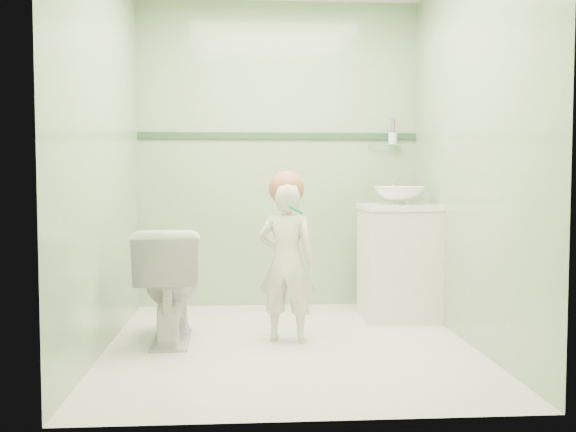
{
  "coord_description": "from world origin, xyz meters",
  "views": [
    {
      "loc": [
        -0.28,
        -3.9,
        1.02
      ],
      "look_at": [
        0.0,
        0.15,
        0.78
      ],
      "focal_mm": 40.51,
      "sensor_mm": 36.0,
      "label": 1
    }
  ],
  "objects": [
    {
      "name": "toilet",
      "position": [
        -0.74,
        0.15,
        0.36
      ],
      "size": [
        0.42,
        0.71,
        0.71
      ],
      "primitive_type": "imported",
      "rotation": [
        0.0,
        0.0,
        3.17
      ],
      "color": "white",
      "rests_on": "ground"
    },
    {
      "name": "basin",
      "position": [
        0.84,
        0.7,
        0.89
      ],
      "size": [
        0.37,
        0.37,
        0.13
      ],
      "primitive_type": "imported",
      "color": "white",
      "rests_on": "counter"
    },
    {
      "name": "ground",
      "position": [
        0.0,
        0.0,
        0.0
      ],
      "size": [
        2.5,
        2.5,
        0.0
      ],
      "primitive_type": "plane",
      "color": "beige",
      "rests_on": "ground"
    },
    {
      "name": "trim_stripe",
      "position": [
        0.0,
        1.24,
        1.35
      ],
      "size": [
        2.2,
        0.02,
        0.05
      ],
      "primitive_type": "cube",
      "color": "#2A482E",
      "rests_on": "room_shell"
    },
    {
      "name": "toddler",
      "position": [
        -0.01,
        0.09,
        0.49
      ],
      "size": [
        0.41,
        0.33,
        0.99
      ],
      "primitive_type": "imported",
      "rotation": [
        0.0,
        0.0,
        2.86
      ],
      "color": "beige",
      "rests_on": "ground"
    },
    {
      "name": "room_shell",
      "position": [
        0.0,
        0.0,
        1.2
      ],
      "size": [
        2.5,
        2.54,
        2.4
      ],
      "color": "#8DAF7C",
      "rests_on": "ground"
    },
    {
      "name": "teal_toothbrush",
      "position": [
        0.03,
        -0.05,
        0.83
      ],
      "size": [
        0.11,
        0.14,
        0.08
      ],
      "color": "#16815D",
      "rests_on": "toddler"
    },
    {
      "name": "vanity",
      "position": [
        0.84,
        0.7,
        0.4
      ],
      "size": [
        0.52,
        0.5,
        0.8
      ],
      "primitive_type": "cube",
      "color": "silver",
      "rests_on": "ground"
    },
    {
      "name": "faucet",
      "position": [
        0.84,
        0.89,
        0.97
      ],
      "size": [
        0.03,
        0.13,
        0.18
      ],
      "color": "silver",
      "rests_on": "counter"
    },
    {
      "name": "cup_holder",
      "position": [
        0.89,
        1.18,
        1.33
      ],
      "size": [
        0.26,
        0.07,
        0.21
      ],
      "color": "silver",
      "rests_on": "room_shell"
    },
    {
      "name": "counter",
      "position": [
        0.84,
        0.7,
        0.81
      ],
      "size": [
        0.54,
        0.52,
        0.04
      ],
      "primitive_type": "cube",
      "color": "white",
      "rests_on": "vanity"
    },
    {
      "name": "hair_cap",
      "position": [
        -0.01,
        0.12,
        0.95
      ],
      "size": [
        0.22,
        0.22,
        0.22
      ],
      "primitive_type": "sphere",
      "color": "#A66040",
      "rests_on": "toddler"
    }
  ]
}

